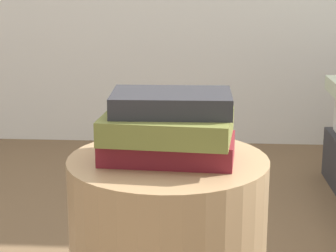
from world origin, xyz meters
TOP-DOWN VIEW (x-y plane):
  - book_maroon at (0.00, -0.01)m, footprint 0.29×0.17m
  - book_olive at (0.00, -0.01)m, footprint 0.29×0.22m
  - book_charcoal at (0.01, -0.00)m, footprint 0.26×0.17m

SIDE VIEW (x-z plane):
  - book_maroon at x=0.00m, z-range 0.53..0.59m
  - book_olive at x=0.00m, z-range 0.59..0.64m
  - book_charcoal at x=0.01m, z-range 0.64..0.68m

